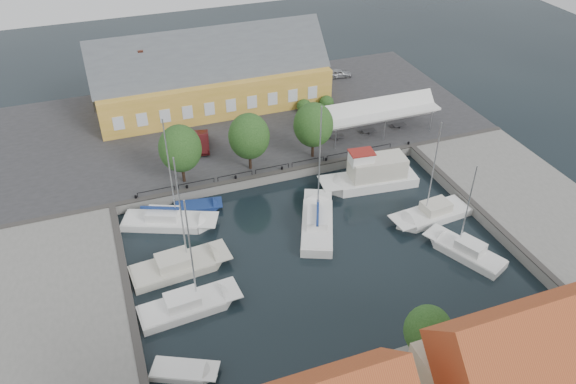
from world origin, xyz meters
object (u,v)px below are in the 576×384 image
object	(u,v)px
warehouse	(206,78)
east_boat_c	(466,253)
west_boat_c	(188,307)
launch_nw	(198,208)
east_boat_b	(432,215)
west_boat_b	(178,268)
launch_sw	(184,373)
center_sailboat	(317,224)
west_boat_a	(168,222)
car_red	(202,142)
tent_canopy	(378,111)
car_silver	(339,73)
trawler	(372,177)

from	to	relation	value
warehouse	east_boat_c	bearing A→B (deg)	-67.09
west_boat_c	launch_nw	size ratio (longest dim) A/B	2.28
east_boat_b	west_boat_b	distance (m)	24.12
east_boat_b	east_boat_c	world-z (taller)	east_boat_b
east_boat_b	launch_nw	world-z (taller)	east_boat_b
west_boat_b	west_boat_c	bearing A→B (deg)	-92.17
launch_sw	east_boat_b	bearing A→B (deg)	20.15
center_sailboat	west_boat_a	world-z (taller)	center_sailboat
car_red	west_boat_b	world-z (taller)	west_boat_b
warehouse	launch_nw	world-z (taller)	warehouse
car_red	west_boat_a	distance (m)	12.70
east_boat_b	west_boat_b	bearing A→B (deg)	177.41
tent_canopy	car_silver	size ratio (longest dim) A/B	3.96
car_silver	launch_nw	size ratio (longest dim) A/B	0.73
east_boat_c	west_boat_c	bearing A→B (deg)	175.24
launch_sw	launch_nw	world-z (taller)	launch_sw
launch_sw	warehouse	bearing A→B (deg)	74.04
west_boat_a	west_boat_c	distance (m)	11.18
car_silver	center_sailboat	distance (m)	32.15
east_boat_b	car_red	bearing A→B (deg)	133.83
west_boat_b	launch_nw	distance (m)	8.69
tent_canopy	launch_sw	world-z (taller)	tent_canopy
trawler	car_red	bearing A→B (deg)	141.92
west_boat_b	west_boat_c	xyz separation A→B (m)	(-0.18, -4.72, 0.00)
car_red	east_boat_b	size ratio (longest dim) A/B	0.40
west_boat_b	west_boat_c	size ratio (longest dim) A/B	1.06
launch_nw	west_boat_a	bearing A→B (deg)	-154.35
car_silver	west_boat_a	bearing A→B (deg)	138.91
east_boat_b	west_boat_c	size ratio (longest dim) A/B	1.01
east_boat_b	west_boat_c	distance (m)	24.54
car_red	east_boat_b	bearing A→B (deg)	-35.19
warehouse	center_sailboat	xyz separation A→B (m)	(3.91, -26.69, -4.06)
west_boat_a	west_boat_c	size ratio (longest dim) A/B	1.07
east_boat_c	launch_sw	size ratio (longest dim) A/B	1.92
west_boat_a	car_red	bearing A→B (deg)	61.99
warehouse	launch_sw	world-z (taller)	warehouse
tent_canopy	west_boat_c	distance (m)	32.37
tent_canopy	east_boat_c	bearing A→B (deg)	-95.33
tent_canopy	trawler	distance (m)	9.91
trawler	east_boat_c	xyz separation A→B (m)	(2.81, -12.55, -0.76)
car_red	west_boat_c	xyz separation A→B (m)	(-6.35, -22.31, -1.47)
tent_canopy	west_boat_c	size ratio (longest dim) A/B	1.28
trawler	warehouse	bearing A→B (deg)	118.16
car_silver	trawler	bearing A→B (deg)	172.84
west_boat_c	launch_nw	world-z (taller)	west_boat_c
warehouse	west_boat_b	world-z (taller)	west_boat_b
warehouse	car_red	world-z (taller)	warehouse
west_boat_c	west_boat_b	bearing A→B (deg)	87.83
car_silver	west_boat_a	size ratio (longest dim) A/B	0.30
west_boat_a	launch_nw	xyz separation A→B (m)	(3.19, 1.53, -0.18)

